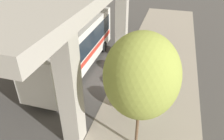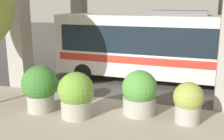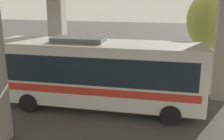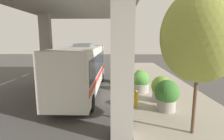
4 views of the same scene
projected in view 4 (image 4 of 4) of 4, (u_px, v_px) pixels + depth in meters
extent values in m
plane|color=#474442|center=(126.00, 99.00, 12.36)|extent=(80.00, 80.00, 0.00)
cube|color=gray|center=(169.00, 99.00, 12.29)|extent=(6.00, 40.00, 0.02)
cube|color=#9E998E|center=(119.00, 49.00, 16.68)|extent=(0.90, 0.90, 6.55)
cube|color=#9E998E|center=(122.00, 61.00, 6.97)|extent=(0.90, 0.90, 6.55)
cube|color=#9E998E|center=(46.00, 49.00, 16.86)|extent=(0.90, 0.90, 6.55)
cube|color=silver|center=(83.00, 67.00, 13.63)|extent=(2.56, 10.70, 3.14)
cube|color=#19232D|center=(83.00, 62.00, 13.57)|extent=(2.60, 9.85, 1.38)
cube|color=red|center=(83.00, 75.00, 13.73)|extent=(2.60, 10.17, 0.38)
cube|color=slate|center=(85.00, 45.00, 14.40)|extent=(1.28, 2.68, 0.24)
cylinder|color=black|center=(92.00, 103.00, 10.16)|extent=(0.28, 1.00, 1.00)
cylinder|color=black|center=(51.00, 102.00, 10.22)|extent=(0.28, 1.00, 1.00)
cylinder|color=black|center=(102.00, 77.00, 17.28)|extent=(0.28, 1.00, 1.00)
cylinder|color=black|center=(78.00, 77.00, 17.34)|extent=(0.28, 1.00, 1.00)
cylinder|color=gold|center=(136.00, 100.00, 10.73)|extent=(0.21, 0.21, 0.93)
sphere|color=gold|center=(136.00, 92.00, 10.64)|extent=(0.20, 0.20, 0.20)
cylinder|color=gold|center=(139.00, 98.00, 10.70)|extent=(0.12, 0.09, 0.09)
cylinder|color=gold|center=(134.00, 98.00, 10.71)|extent=(0.12, 0.09, 0.09)
cylinder|color=#9E998E|center=(140.00, 82.00, 15.79)|extent=(0.91, 0.91, 0.66)
sphere|color=olive|center=(140.00, 76.00, 15.69)|extent=(1.09, 1.09, 1.09)
sphere|color=#993F8C|center=(139.00, 77.00, 15.81)|extent=(0.32, 0.32, 0.32)
cylinder|color=#9E998E|center=(141.00, 88.00, 13.99)|extent=(1.28, 1.28, 0.69)
sphere|color=#4C8C38|center=(141.00, 79.00, 13.87)|extent=(1.35, 1.35, 1.35)
sphere|color=#993F8C|center=(139.00, 81.00, 14.03)|extent=(0.45, 0.45, 0.45)
cylinder|color=#9E998E|center=(166.00, 105.00, 10.23)|extent=(1.06, 1.06, 0.75)
sphere|color=#38722D|center=(167.00, 92.00, 10.10)|extent=(1.41, 1.41, 1.41)
sphere|color=#BF334C|center=(164.00, 95.00, 10.25)|extent=(0.37, 0.37, 0.37)
cylinder|color=#9E998E|center=(161.00, 96.00, 11.83)|extent=(1.15, 1.15, 0.70)
sphere|color=olive|center=(161.00, 86.00, 11.71)|extent=(1.35, 1.35, 1.35)
sphere|color=#BF334C|center=(159.00, 89.00, 11.86)|extent=(0.40, 0.40, 0.40)
cylinder|color=brown|center=(195.00, 98.00, 7.52)|extent=(0.15, 0.15, 3.31)
ellipsoid|color=olive|center=(200.00, 36.00, 7.08)|extent=(3.19, 3.19, 3.83)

